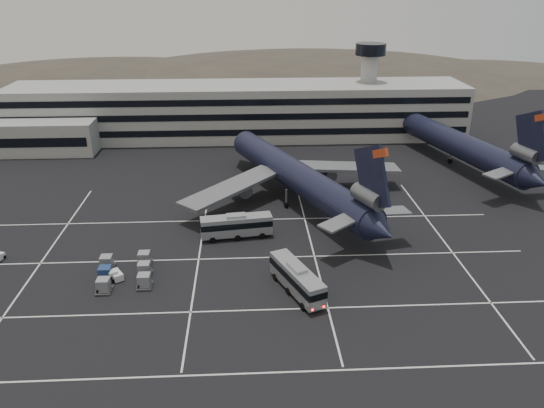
{
  "coord_description": "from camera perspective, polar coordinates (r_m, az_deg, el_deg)",
  "views": [
    {
      "loc": [
        1.58,
        -68.19,
        40.3
      ],
      "look_at": [
        5.85,
        13.36,
        5.0
      ],
      "focal_mm": 35.0,
      "sensor_mm": 36.0,
      "label": 1
    }
  ],
  "objects": [
    {
      "name": "tug_b",
      "position": [
        80.03,
        -16.4,
        -7.34
      ],
      "size": [
        2.6,
        2.89,
        1.6
      ],
      "rotation": [
        0.0,
        0.0,
        0.57
      ],
      "color": "silver",
      "rests_on": "ground"
    },
    {
      "name": "hills",
      "position": [
        244.43,
        0.94,
        11.01
      ],
      "size": [
        352.0,
        180.0,
        44.0
      ],
      "color": "#38332B",
      "rests_on": "ground"
    },
    {
      "name": "terminal",
      "position": [
        143.35,
        -4.8,
        9.83
      ],
      "size": [
        125.0,
        26.0,
        24.0
      ],
      "color": "gray",
      "rests_on": "ground"
    },
    {
      "name": "bus_far",
      "position": [
        88.03,
        -3.86,
        -2.26
      ],
      "size": [
        12.09,
        4.35,
        4.18
      ],
      "rotation": [
        0.0,
        0.0,
        1.71
      ],
      "color": "gray",
      "rests_on": "ground"
    },
    {
      "name": "bus_near",
      "position": [
        73.23,
        2.7,
        -7.95
      ],
      "size": [
        7.04,
        11.86,
        4.14
      ],
      "rotation": [
        0.0,
        0.0,
        0.4
      ],
      "color": "gray",
      "rests_on": "ground"
    },
    {
      "name": "lane_markings",
      "position": [
        79.83,
        -3.07,
        -6.97
      ],
      "size": [
        90.0,
        55.62,
        0.01
      ],
      "color": "silver",
      "rests_on": "ground"
    },
    {
      "name": "ground",
      "position": [
        79.23,
        -3.75,
        -7.26
      ],
      "size": [
        260.0,
        260.0,
        0.0
      ],
      "primitive_type": "plane",
      "color": "black",
      "rests_on": "ground"
    },
    {
      "name": "trijet_main",
      "position": [
        100.68,
        2.78,
        2.98
      ],
      "size": [
        43.65,
        54.79,
        18.08
      ],
      "rotation": [
        0.0,
        0.0,
        0.41
      ],
      "color": "black",
      "rests_on": "ground"
    },
    {
      "name": "trijet_far",
      "position": [
        128.42,
        19.11,
        6.32
      ],
      "size": [
        22.91,
        57.01,
        18.08
      ],
      "rotation": [
        0.0,
        0.0,
        0.25
      ],
      "color": "black",
      "rests_on": "ground"
    },
    {
      "name": "uld_cluster",
      "position": [
        80.03,
        -15.54,
        -7.0
      ],
      "size": [
        8.94,
        10.12,
        2.03
      ],
      "rotation": [
        0.0,
        0.0,
        0.16
      ],
      "color": "#2D2D30",
      "rests_on": "ground"
    }
  ]
}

